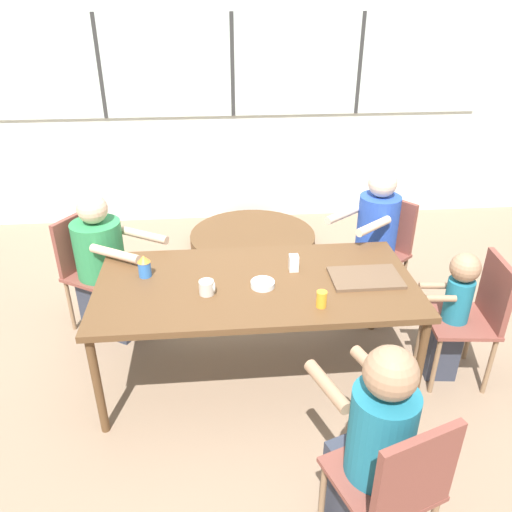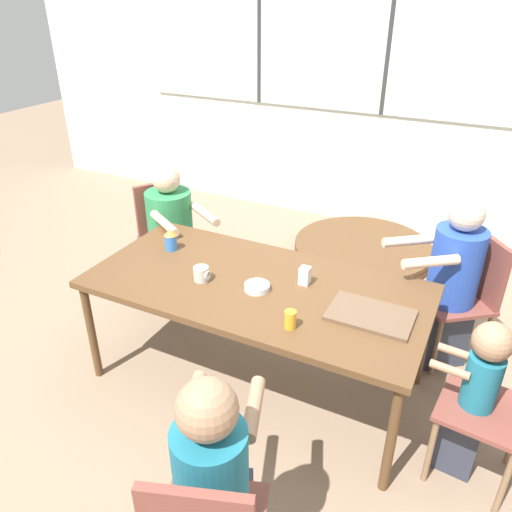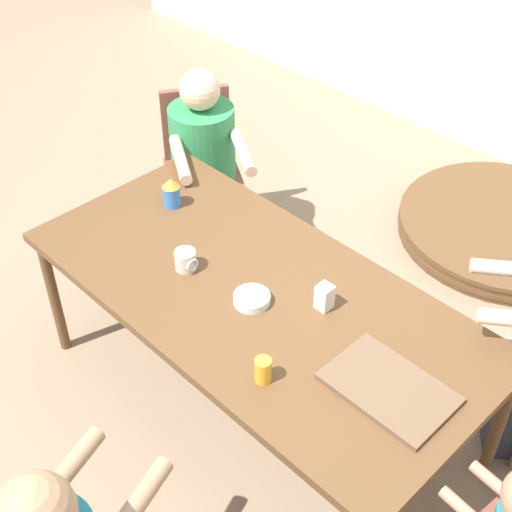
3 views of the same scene
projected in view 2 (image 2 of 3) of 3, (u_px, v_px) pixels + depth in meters
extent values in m
plane|color=#8C725B|center=(256.00, 378.00, 3.22)|extent=(16.00, 16.00, 0.00)
cube|color=silver|center=(385.00, 87.00, 4.68)|extent=(8.40, 0.06, 2.80)
cube|color=silver|center=(387.00, 60.00, 4.53)|extent=(5.20, 0.02, 0.98)
cube|color=#333333|center=(259.00, 52.00, 5.04)|extent=(0.04, 0.01, 0.98)
cube|color=#333333|center=(387.00, 60.00, 4.53)|extent=(0.04, 0.01, 0.98)
cube|color=brown|center=(256.00, 286.00, 2.89)|extent=(1.96, 0.95, 0.04)
cylinder|color=brown|center=(92.00, 332.00, 3.09)|extent=(0.05, 0.05, 0.68)
cylinder|color=brown|center=(391.00, 440.00, 2.36)|extent=(0.05, 0.05, 0.68)
cylinder|color=brown|center=(171.00, 271.00, 3.76)|extent=(0.05, 0.05, 0.68)
cylinder|color=brown|center=(424.00, 340.00, 3.03)|extent=(0.05, 0.05, 0.68)
cube|color=brown|center=(170.00, 241.00, 3.98)|extent=(0.55, 0.55, 0.03)
cube|color=brown|center=(159.00, 208.00, 4.01)|extent=(0.23, 0.34, 0.42)
cylinder|color=#8C6B4C|center=(200.00, 269.00, 4.04)|extent=(0.03, 0.03, 0.43)
cylinder|color=#8C6B4C|center=(161.00, 280.00, 3.88)|extent=(0.03, 0.03, 0.43)
cylinder|color=#8C6B4C|center=(182.00, 252.00, 4.30)|extent=(0.03, 0.03, 0.43)
cylinder|color=#8C6B4C|center=(145.00, 262.00, 4.14)|extent=(0.03, 0.03, 0.43)
cube|color=brown|center=(453.00, 301.00, 3.22)|extent=(0.56, 0.56, 0.03)
cube|color=brown|center=(486.00, 268.00, 3.15)|extent=(0.26, 0.32, 0.42)
cylinder|color=#8C6B4C|center=(436.00, 348.00, 3.15)|extent=(0.03, 0.03, 0.43)
cylinder|color=#8C6B4C|center=(412.00, 317.00, 3.45)|extent=(0.03, 0.03, 0.43)
cylinder|color=#8C6B4C|center=(485.00, 342.00, 3.21)|extent=(0.03, 0.03, 0.43)
cylinder|color=#8C6B4C|center=(457.00, 312.00, 3.50)|extent=(0.03, 0.03, 0.43)
cube|color=brown|center=(484.00, 409.00, 2.39)|extent=(0.44, 0.44, 0.03)
cylinder|color=#8C6B4C|center=(430.00, 450.00, 2.46)|extent=(0.03, 0.03, 0.43)
cylinder|color=#8C6B4C|center=(448.00, 407.00, 2.71)|extent=(0.03, 0.03, 0.43)
cylinder|color=#8C6B4C|center=(505.00, 483.00, 2.30)|extent=(0.03, 0.03, 0.43)
cylinder|color=#1E7089|center=(211.00, 475.00, 1.80)|extent=(0.28, 0.28, 0.43)
sphere|color=#A37A5B|center=(207.00, 409.00, 1.65)|extent=(0.22, 0.22, 0.22)
cylinder|color=#A37A5B|center=(191.00, 402.00, 1.97)|extent=(0.16, 0.31, 0.06)
cylinder|color=#A37A5B|center=(254.00, 408.00, 1.94)|extent=(0.16, 0.31, 0.06)
cube|color=#333847|center=(177.00, 270.00, 4.00)|extent=(0.52, 0.49, 0.45)
cylinder|color=#2D844C|center=(170.00, 217.00, 3.85)|extent=(0.35, 0.35, 0.41)
sphere|color=#DBB293|center=(166.00, 179.00, 3.70)|extent=(0.21, 0.21, 0.21)
cylinder|color=#DBB293|center=(205.00, 214.00, 3.65)|extent=(0.36, 0.25, 0.06)
cylinder|color=#DBB293|center=(164.00, 223.00, 3.50)|extent=(0.36, 0.25, 0.06)
cube|color=#333847|center=(433.00, 329.00, 3.31)|extent=(0.46, 0.45, 0.45)
cylinder|color=#284CB7|center=(455.00, 266.00, 3.09)|extent=(0.31, 0.31, 0.50)
sphere|color=beige|center=(467.00, 214.00, 2.92)|extent=(0.21, 0.21, 0.21)
cylinder|color=beige|center=(431.00, 262.00, 2.87)|extent=(0.31, 0.25, 0.06)
cylinder|color=beige|center=(409.00, 241.00, 3.11)|extent=(0.31, 0.25, 0.06)
cube|color=#333847|center=(459.00, 434.00, 2.53)|extent=(0.21, 0.17, 0.45)
cylinder|color=#1E7089|center=(482.00, 381.00, 2.34)|extent=(0.16, 0.16, 0.29)
sphere|color=#A37A5B|center=(493.00, 342.00, 2.23)|extent=(0.18, 0.18, 0.18)
cylinder|color=#A37A5B|center=(450.00, 370.00, 2.32)|extent=(0.18, 0.06, 0.04)
cylinder|color=#A37A5B|center=(457.00, 352.00, 2.43)|extent=(0.18, 0.06, 0.04)
cube|color=brown|center=(371.00, 315.00, 2.59)|extent=(0.43, 0.28, 0.02)
cylinder|color=beige|center=(201.00, 274.00, 2.89)|extent=(0.09, 0.09, 0.09)
torus|color=beige|center=(208.00, 275.00, 2.87)|extent=(0.01, 0.06, 0.06)
cylinder|color=blue|center=(171.00, 242.00, 3.23)|extent=(0.08, 0.08, 0.10)
cone|color=orange|center=(170.00, 232.00, 3.20)|extent=(0.08, 0.08, 0.04)
cylinder|color=gold|center=(290.00, 320.00, 2.48)|extent=(0.06, 0.06, 0.10)
cube|color=silver|center=(305.00, 276.00, 2.85)|extent=(0.06, 0.06, 0.11)
cylinder|color=silver|center=(257.00, 287.00, 2.81)|extent=(0.15, 0.15, 0.04)
cylinder|color=brown|center=(362.00, 254.00, 4.69)|extent=(1.26, 1.26, 0.03)
cylinder|color=brown|center=(362.00, 251.00, 4.67)|extent=(1.27, 1.27, 0.03)
cylinder|color=brown|center=(363.00, 248.00, 4.66)|extent=(1.26, 1.26, 0.03)
cylinder|color=brown|center=(363.00, 245.00, 4.64)|extent=(1.27, 1.27, 0.03)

